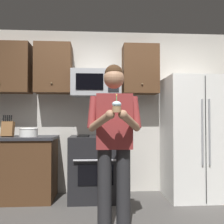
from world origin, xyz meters
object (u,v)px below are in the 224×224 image
object	(u,v)px
knife_block	(8,129)
refrigerator	(195,137)
microwave	(96,84)
cupcake	(117,107)
bowl_large_white	(29,132)
person	(114,136)
oven_range	(96,167)

from	to	relation	value
knife_block	refrigerator	bearing A→B (deg)	-0.20
microwave	cupcake	size ratio (longest dim) A/B	4.26
refrigerator	bowl_large_white	xyz separation A→B (m)	(-2.47, 0.03, 0.09)
refrigerator	person	distance (m)	1.68
oven_range	person	world-z (taller)	person
refrigerator	knife_block	xyz separation A→B (m)	(-2.76, 0.01, 0.14)
oven_range	bowl_large_white	xyz separation A→B (m)	(-0.97, -0.01, 0.52)
knife_block	cupcake	xyz separation A→B (m)	(1.46, -1.39, 0.26)
bowl_large_white	refrigerator	bearing A→B (deg)	-0.74
bowl_large_white	cupcake	bearing A→B (deg)	-50.52
microwave	bowl_large_white	bearing A→B (deg)	-172.60
cupcake	refrigerator	bearing A→B (deg)	46.59
person	refrigerator	bearing A→B (deg)	38.86
person	cupcake	bearing A→B (deg)	-90.00
microwave	bowl_large_white	size ratio (longest dim) A/B	2.76
oven_range	knife_block	size ratio (longest dim) A/B	2.91
cupcake	person	bearing A→B (deg)	90.00
knife_block	bowl_large_white	bearing A→B (deg)	4.43
refrigerator	microwave	bearing A→B (deg)	173.97
oven_range	bowl_large_white	distance (m)	1.11
cupcake	microwave	bearing A→B (deg)	97.10
person	cupcake	size ratio (longest dim) A/B	10.13
oven_range	cupcake	world-z (taller)	cupcake
microwave	bowl_large_white	distance (m)	1.23
refrigerator	knife_block	size ratio (longest dim) A/B	5.63
oven_range	person	distance (m)	1.23
microwave	refrigerator	distance (m)	1.72
cupcake	knife_block	bearing A→B (deg)	136.27
refrigerator	cupcake	xyz separation A→B (m)	(-1.31, -1.38, 0.39)
microwave	person	size ratio (longest dim) A/B	0.42
knife_block	oven_range	bearing A→B (deg)	1.34
microwave	knife_block	distance (m)	1.44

